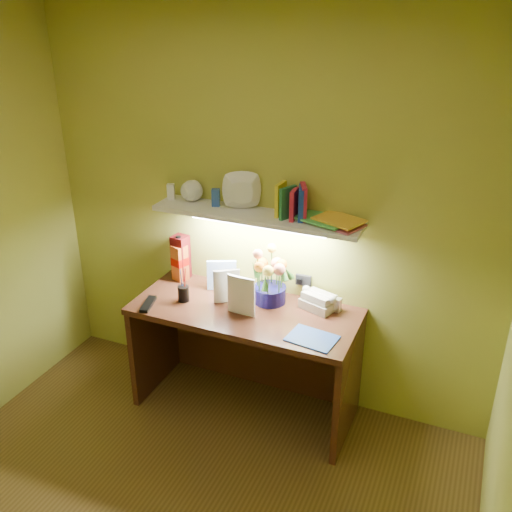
{
  "coord_description": "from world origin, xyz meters",
  "views": [
    {
      "loc": [
        1.26,
        -1.58,
        2.51
      ],
      "look_at": [
        0.01,
        1.35,
        1.05
      ],
      "focal_mm": 40.0,
      "sensor_mm": 36.0,
      "label": 1
    }
  ],
  "objects_px": {
    "telephone": "(319,300)",
    "whisky_bottle": "(180,258)",
    "desk": "(245,360)",
    "flower_bouquet": "(270,276)",
    "desk_clock": "(334,304)"
  },
  "relations": [
    {
      "from": "whisky_bottle",
      "to": "desk",
      "type": "bearing_deg",
      "value": -19.47
    },
    {
      "from": "desk",
      "to": "telephone",
      "type": "bearing_deg",
      "value": 24.55
    },
    {
      "from": "telephone",
      "to": "whisky_bottle",
      "type": "relative_size",
      "value": 0.64
    },
    {
      "from": "telephone",
      "to": "whisky_bottle",
      "type": "bearing_deg",
      "value": -162.61
    },
    {
      "from": "desk_clock",
      "to": "whisky_bottle",
      "type": "distance_m",
      "value": 1.08
    },
    {
      "from": "whisky_bottle",
      "to": "telephone",
      "type": "bearing_deg",
      "value": -0.6
    },
    {
      "from": "desk",
      "to": "desk_clock",
      "type": "relative_size",
      "value": 16.16
    },
    {
      "from": "desk",
      "to": "flower_bouquet",
      "type": "distance_m",
      "value": 0.59
    },
    {
      "from": "desk_clock",
      "to": "whisky_bottle",
      "type": "height_order",
      "value": "whisky_bottle"
    },
    {
      "from": "desk",
      "to": "flower_bouquet",
      "type": "xyz_separation_m",
      "value": [
        0.11,
        0.15,
        0.55
      ]
    },
    {
      "from": "desk_clock",
      "to": "whisky_bottle",
      "type": "relative_size",
      "value": 0.27
    },
    {
      "from": "desk",
      "to": "telephone",
      "type": "relative_size",
      "value": 6.94
    },
    {
      "from": "telephone",
      "to": "whisky_bottle",
      "type": "xyz_separation_m",
      "value": [
        -0.98,
        0.01,
        0.1
      ]
    },
    {
      "from": "flower_bouquet",
      "to": "desk",
      "type": "bearing_deg",
      "value": -124.55
    },
    {
      "from": "desk_clock",
      "to": "telephone",
      "type": "bearing_deg",
      "value": -160.92
    }
  ]
}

